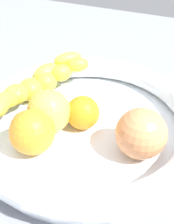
% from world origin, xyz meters
% --- Properties ---
extents(kitchen_counter, '(1.20, 1.20, 0.03)m').
position_xyz_m(kitchen_counter, '(0.00, 0.00, 0.01)').
color(kitchen_counter, gray).
rests_on(kitchen_counter, ground).
extents(fruit_bowl, '(0.36, 0.36, 0.05)m').
position_xyz_m(fruit_bowl, '(0.00, 0.00, 0.06)').
color(fruit_bowl, white).
rests_on(fruit_bowl, kitchen_counter).
extents(banana_draped_left, '(0.10, 0.19, 0.05)m').
position_xyz_m(banana_draped_left, '(-0.11, 0.04, 0.08)').
color(banana_draped_left, yellow).
rests_on(banana_draped_left, fruit_bowl).
extents(banana_draped_right, '(0.09, 0.23, 0.06)m').
position_xyz_m(banana_draped_right, '(-0.12, 0.03, 0.08)').
color(banana_draped_right, yellow).
rests_on(banana_draped_right, fruit_bowl).
extents(orange_front, '(0.07, 0.07, 0.07)m').
position_xyz_m(orange_front, '(-0.05, -0.08, 0.08)').
color(orange_front, orange).
rests_on(orange_front, fruit_bowl).
extents(orange_mid_left, '(0.05, 0.05, 0.05)m').
position_xyz_m(orange_mid_left, '(-0.01, 0.00, 0.07)').
color(orange_mid_left, orange).
rests_on(orange_mid_left, fruit_bowl).
extents(apple_yellow, '(0.07, 0.07, 0.07)m').
position_xyz_m(apple_yellow, '(-0.05, -0.03, 0.08)').
color(apple_yellow, '#ECBE4E').
rests_on(apple_yellow, fruit_bowl).
extents(peach_blush, '(0.07, 0.07, 0.07)m').
position_xyz_m(peach_blush, '(0.09, -0.02, 0.08)').
color(peach_blush, '#E8925A').
rests_on(peach_blush, fruit_bowl).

